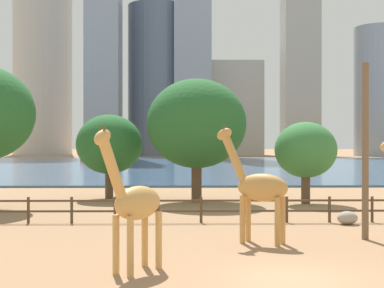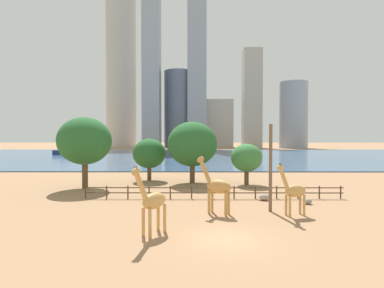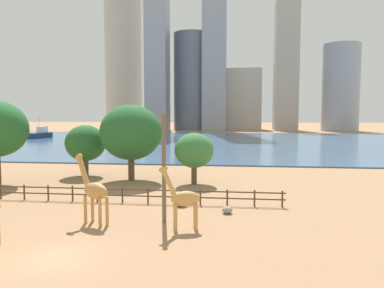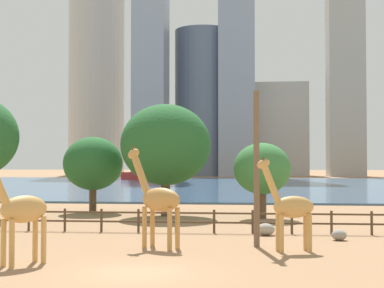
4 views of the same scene
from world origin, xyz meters
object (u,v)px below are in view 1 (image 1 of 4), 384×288
(giraffe_companion, at_px, (258,187))
(tree_left_large, at_px, (197,124))
(boat_sailboat, at_px, (102,154))
(utility_pole, at_px, (365,151))
(tree_left_small, at_px, (109,144))
(tree_right_tall, at_px, (306,150))
(giraffe_young, at_px, (134,203))
(boulder_by_pole, at_px, (347,218))

(giraffe_companion, xyz_separation_m, tree_left_large, (-2.05, 16.05, 2.99))
(boat_sailboat, bearing_deg, utility_pole, 101.31)
(utility_pole, relative_size, tree_left_small, 1.23)
(tree_right_tall, distance_m, boat_sailboat, 86.36)
(tree_right_tall, height_order, tree_left_small, tree_left_small)
(tree_left_large, relative_size, tree_left_small, 1.39)
(utility_pole, xyz_separation_m, tree_left_large, (-6.61, 15.21, 1.58))
(giraffe_companion, height_order, tree_right_tall, tree_right_tall)
(utility_pole, xyz_separation_m, boat_sailboat, (-24.02, 96.67, -2.26))
(giraffe_young, relative_size, boat_sailboat, 0.56)
(giraffe_companion, bearing_deg, tree_right_tall, -79.43)
(boulder_by_pole, xyz_separation_m, tree_right_tall, (-0.03, 9.52, 3.16))
(tree_right_tall, bearing_deg, giraffe_companion, -108.81)
(boulder_by_pole, bearing_deg, tree_left_small, 135.15)
(giraffe_companion, distance_m, tree_left_large, 16.46)
(giraffe_companion, distance_m, utility_pole, 4.84)
(giraffe_companion, relative_size, utility_pole, 0.65)
(boat_sailboat, bearing_deg, tree_left_large, 99.42)
(giraffe_companion, bearing_deg, boulder_by_pole, -104.74)
(tree_left_large, height_order, boat_sailboat, tree_left_large)
(utility_pole, bearing_deg, boulder_by_pole, 83.47)
(giraffe_young, bearing_deg, boulder_by_pole, 171.86)
(tree_left_small, bearing_deg, giraffe_young, -81.11)
(giraffe_young, bearing_deg, boat_sailboat, -137.00)
(tree_left_large, bearing_deg, utility_pole, -66.53)
(giraffe_young, bearing_deg, tree_left_small, -136.39)
(utility_pole, distance_m, tree_left_small, 21.69)
(giraffe_young, relative_size, tree_left_small, 0.77)
(giraffe_young, relative_size, utility_pole, 0.63)
(giraffe_companion, height_order, tree_left_large, tree_left_large)
(giraffe_companion, height_order, boulder_by_pole, giraffe_companion)
(tree_right_tall, bearing_deg, tree_left_small, 164.50)
(utility_pole, relative_size, tree_right_tall, 1.37)
(giraffe_companion, relative_size, tree_right_tall, 0.90)
(giraffe_young, xyz_separation_m, utility_pole, (9.07, 5.95, 1.50))
(boulder_by_pole, bearing_deg, tree_left_large, 123.23)
(giraffe_companion, bearing_deg, tree_left_large, -53.32)
(tree_right_tall, bearing_deg, utility_pole, -91.92)
(giraffe_young, bearing_deg, giraffe_companion, 173.21)
(giraffe_companion, bearing_deg, giraffe_young, 77.88)
(tree_left_large, height_order, tree_right_tall, tree_left_large)
(utility_pole, bearing_deg, tree_right_tall, 88.08)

